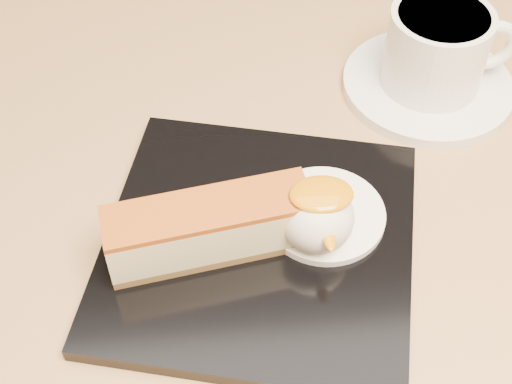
{
  "coord_description": "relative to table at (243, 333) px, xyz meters",
  "views": [
    {
      "loc": [
        -0.02,
        -0.32,
        1.14
      ],
      "look_at": [
        0.01,
        0.0,
        0.76
      ],
      "focal_mm": 50.0,
      "sensor_mm": 36.0,
      "label": 1
    }
  ],
  "objects": [
    {
      "name": "dessert_plate",
      "position": [
        0.01,
        -0.02,
        0.16
      ],
      "size": [
        0.27,
        0.27,
        0.01
      ],
      "primitive_type": "cube",
      "rotation": [
        0.0,
        0.0,
        -0.26
      ],
      "color": "black",
      "rests_on": "table"
    },
    {
      "name": "cream_smear",
      "position": [
        0.06,
        -0.0,
        0.17
      ],
      "size": [
        0.09,
        0.09,
        0.01
      ],
      "primitive_type": "cylinder",
      "color": "white",
      "rests_on": "dessert_plate"
    },
    {
      "name": "coffee_cup",
      "position": [
        0.18,
        0.14,
        0.2
      ],
      "size": [
        0.12,
        0.09,
        0.07
      ],
      "rotation": [
        0.0,
        0.0,
        0.01
      ],
      "color": "white",
      "rests_on": "saucer"
    },
    {
      "name": "mango_sauce",
      "position": [
        0.05,
        -0.02,
        0.22
      ],
      "size": [
        0.04,
        0.03,
        0.01
      ],
      "primitive_type": "ellipsoid",
      "color": "orange",
      "rests_on": "ice_cream_scoop"
    },
    {
      "name": "table",
      "position": [
        0.0,
        0.0,
        0.0
      ],
      "size": [
        0.8,
        0.8,
        0.72
      ],
      "color": "black",
      "rests_on": "ground"
    },
    {
      "name": "mint_sprig",
      "position": [
        0.03,
        0.02,
        0.17
      ],
      "size": [
        0.03,
        0.02,
        0.0
      ],
      "color": "green",
      "rests_on": "cream_smear"
    },
    {
      "name": "cheesecake",
      "position": [
        -0.02,
        -0.02,
        0.19
      ],
      "size": [
        0.15,
        0.06,
        0.05
      ],
      "rotation": [
        0.0,
        0.0,
        0.16
      ],
      "color": "brown",
      "rests_on": "dessert_plate"
    },
    {
      "name": "saucer",
      "position": [
        0.18,
        0.14,
        0.16
      ],
      "size": [
        0.15,
        0.15,
        0.01
      ],
      "primitive_type": "cylinder",
      "color": "white",
      "rests_on": "table"
    },
    {
      "name": "ice_cream_scoop",
      "position": [
        0.05,
        -0.02,
        0.19
      ],
      "size": [
        0.05,
        0.05,
        0.05
      ],
      "primitive_type": "sphere",
      "color": "white",
      "rests_on": "cream_smear"
    }
  ]
}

